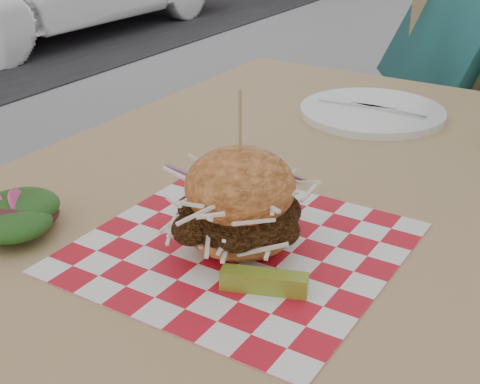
{
  "coord_description": "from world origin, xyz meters",
  "views": [
    {
      "loc": [
        0.48,
        -0.46,
        1.16
      ],
      "look_at": [
        0.11,
        0.14,
        0.82
      ],
      "focal_mm": 50.0,
      "sensor_mm": 36.0,
      "label": 1
    }
  ],
  "objects": [
    {
      "name": "patio_table",
      "position": [
        0.06,
        0.35,
        0.67
      ],
      "size": [
        0.8,
        1.2,
        0.75
      ],
      "color": "tan",
      "rests_on": "ground"
    },
    {
      "name": "pickle_spear",
      "position": [
        0.18,
        0.07,
        0.76
      ],
      "size": [
        0.1,
        0.05,
        0.02
      ],
      "primitive_type": "cube",
      "rotation": [
        0.0,
        0.0,
        0.35
      ],
      "color": "olive",
      "rests_on": "paper_liner"
    },
    {
      "name": "sandwich",
      "position": [
        0.11,
        0.14,
        0.81
      ],
      "size": [
        0.17,
        0.17,
        0.2
      ],
      "color": "orange",
      "rests_on": "paper_liner"
    },
    {
      "name": "place_setting",
      "position": [
        0.06,
        0.68,
        0.76
      ],
      "size": [
        0.27,
        0.27,
        0.02
      ],
      "color": "white",
      "rests_on": "patio_table"
    },
    {
      "name": "patio_chair",
      "position": [
        0.04,
        1.45,
        0.55
      ],
      "size": [
        0.51,
        0.51,
        0.95
      ],
      "rotation": [
        0.0,
        0.0,
        0.23
      ],
      "color": "tan",
      "rests_on": "ground"
    },
    {
      "name": "side_salad",
      "position": [
        -0.16,
        0.01,
        0.76
      ],
      "size": [
        0.14,
        0.14,
        0.05
      ],
      "color": "#3F1419",
      "rests_on": "patio_table"
    },
    {
      "name": "paper_liner",
      "position": [
        0.11,
        0.14,
        0.75
      ],
      "size": [
        0.36,
        0.36,
        0.0
      ],
      "primitive_type": "cube",
      "color": "red",
      "rests_on": "patio_table"
    }
  ]
}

